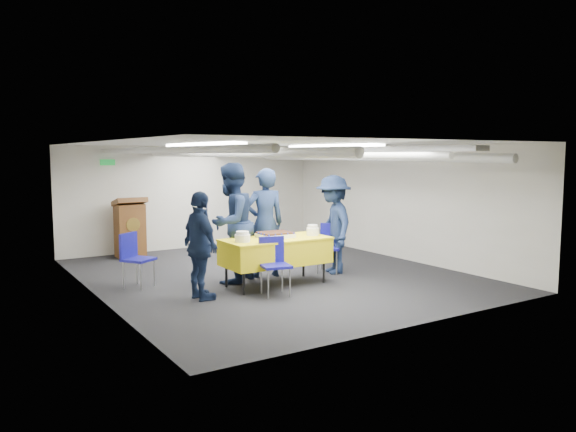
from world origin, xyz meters
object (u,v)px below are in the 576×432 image
object	(u,v)px
sheet_cake	(275,235)
chair_left	(134,254)
podium	(130,228)
chair_near	(274,260)
chair_right	(330,243)
sailor_c	(201,246)
sailor_d	(333,224)
sailor_a	(265,223)
serving_table	(276,251)
sailor_b	(231,223)

from	to	relation	value
sheet_cake	chair_left	size ratio (longest dim) A/B	0.63
podium	chair_left	distance (m)	2.75
chair_near	chair_right	bearing A→B (deg)	26.79
chair_near	sailor_c	size ratio (longest dim) A/B	0.55
sailor_d	chair_right	bearing A→B (deg)	-171.05
sailor_c	sailor_d	world-z (taller)	sailor_d
sheet_cake	sailor_d	bearing A→B (deg)	8.20
podium	chair_near	size ratio (longest dim) A/B	1.44
chair_right	sailor_c	size ratio (longest dim) A/B	0.55
podium	chair_near	world-z (taller)	podium
sailor_a	sailor_d	xyz separation A→B (m)	(1.18, -0.40, -0.06)
serving_table	podium	xyz separation A→B (m)	(-1.25, 3.76, 0.05)
sailor_a	sailor_b	world-z (taller)	sailor_b
podium	chair_near	xyz separation A→B (m)	(0.92, -4.24, -0.08)
sailor_a	podium	bearing A→B (deg)	-53.45
chair_right	sailor_b	xyz separation A→B (m)	(-1.89, 0.20, 0.46)
sailor_c	chair_right	bearing A→B (deg)	-80.68
chair_near	sailor_a	bearing A→B (deg)	66.04
podium	sheet_cake	bearing A→B (deg)	-70.87
chair_left	sailor_b	bearing A→B (deg)	-19.95
serving_table	chair_left	world-z (taller)	chair_left
sailor_a	sailor_c	world-z (taller)	sailor_a
chair_near	sailor_c	world-z (taller)	sailor_c
sailor_d	sailor_b	bearing A→B (deg)	-82.53
podium	chair_near	bearing A→B (deg)	-77.81
podium	sailor_a	distance (m)	3.42
sailor_c	sailor_d	bearing A→B (deg)	-82.92
sheet_cake	podium	xyz separation A→B (m)	(-1.28, 3.68, -0.20)
sheet_cake	sailor_c	bearing A→B (deg)	-169.25
sailor_a	sailor_d	size ratio (longest dim) A/B	1.07
sheet_cake	chair_left	xyz separation A→B (m)	(-2.01, 1.04, -0.28)
sailor_c	sailor_d	size ratio (longest dim) A/B	0.91
podium	sailor_b	bearing A→B (deg)	-77.02
podium	sailor_d	bearing A→B (deg)	-53.29
sheet_cake	sailor_b	xyz separation A→B (m)	(-0.55, 0.51, 0.17)
podium	sailor_c	size ratio (longest dim) A/B	0.79
serving_table	sailor_c	size ratio (longest dim) A/B	1.09
sailor_c	serving_table	bearing A→B (deg)	-84.33
chair_near	sailor_c	distance (m)	1.13
podium	chair_right	size ratio (longest dim) A/B	1.44
sailor_d	chair_near	bearing A→B (deg)	-49.13
chair_near	sailor_c	xyz separation A→B (m)	(-1.07, 0.28, 0.26)
serving_table	sailor_c	bearing A→B (deg)	-171.89
chair_near	chair_right	xyz separation A→B (m)	(1.71, 0.86, 0.00)
chair_left	sailor_a	size ratio (longest dim) A/B	0.46
chair_left	sailor_b	size ratio (longest dim) A/B	0.44
sailor_a	sheet_cake	bearing A→B (deg)	87.87
sheet_cake	sailor_b	distance (m)	0.76
chair_right	sailor_d	bearing A→B (deg)	-98.09
podium	chair_right	bearing A→B (deg)	-52.20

